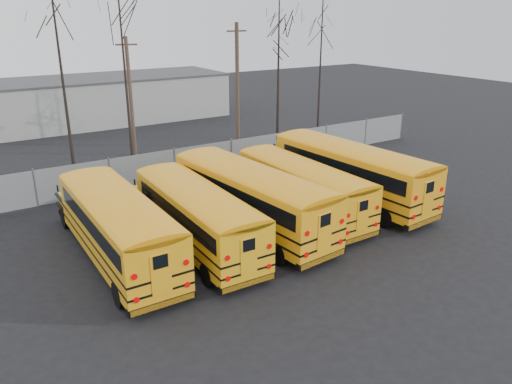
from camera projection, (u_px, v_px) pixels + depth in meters
ground at (292, 256)px, 21.32m from camera, size 120.00×120.00×0.00m
fence at (175, 165)px, 30.47m from camera, size 40.00×0.04×2.00m
distant_building at (107, 99)px, 46.95m from camera, size 22.00×8.00×4.00m
bus_a at (116, 222)px, 20.31m from camera, size 2.50×10.71×2.99m
bus_b at (195, 212)px, 21.54m from camera, size 2.53×10.26×2.86m
bus_c at (248, 193)px, 23.25m from camera, size 3.58×11.38×3.14m
bus_d at (300, 184)px, 25.12m from camera, size 2.34×10.07×2.81m
bus_e at (348, 168)px, 26.87m from camera, size 3.41×11.60×3.21m
utility_pole_left at (131, 96)px, 34.85m from camera, size 1.45×0.49×8.26m
utility_pole_right at (237, 85)px, 36.83m from camera, size 1.62×0.28×9.11m
tree_2 at (62, 73)px, 29.25m from camera, size 0.26×0.26×12.80m
tree_3 at (125, 72)px, 29.35m from camera, size 0.26×0.26×12.92m
tree_4 at (278, 71)px, 38.38m from camera, size 0.26×0.26×11.00m
tree_5 at (320, 61)px, 38.83m from camera, size 0.26×0.26×12.36m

